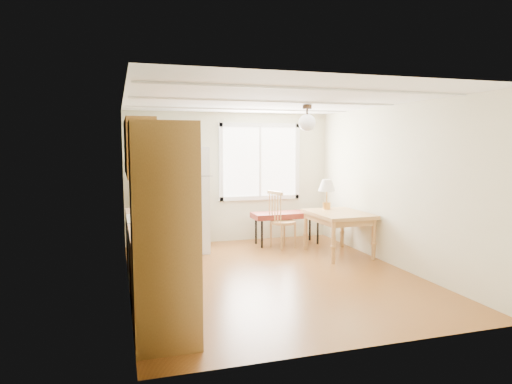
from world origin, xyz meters
name	(u,v)px	position (x,y,z in m)	size (l,w,h in m)	color
room_shell	(272,190)	(0.00, 0.00, 1.25)	(4.60, 5.60, 2.62)	#5E3213
kitchen_run	(153,233)	(-1.72, -0.63, 0.84)	(0.65, 3.40, 2.20)	brown
window_unit	(260,162)	(0.60, 2.47, 1.55)	(1.64, 0.05, 1.51)	white
pendant_light	(307,122)	(0.70, 0.40, 2.24)	(0.26, 0.26, 0.40)	black
refrigerator	(187,199)	(-0.93, 1.92, 0.92)	(0.85, 0.85, 1.85)	white
bench	(287,216)	(0.95, 1.88, 0.55)	(1.34, 0.52, 0.61)	maroon
dining_table	(338,218)	(1.50, 0.85, 0.63)	(0.92, 1.20, 0.74)	#A5763F
chair	(279,216)	(0.68, 1.59, 0.60)	(0.50, 0.50, 1.05)	#A5763F
table_lamp	(327,188)	(1.47, 1.25, 1.12)	(0.31, 0.31, 0.53)	#C18B3D
coffee_maker	(157,227)	(-1.72, -1.24, 1.02)	(0.18, 0.23, 0.33)	black
kettle	(153,223)	(-1.73, -0.73, 0.98)	(0.10, 0.10, 0.20)	#B8140D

